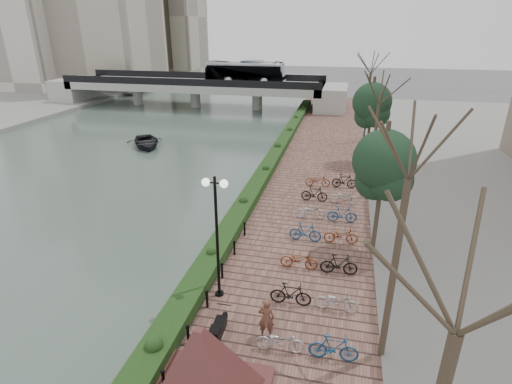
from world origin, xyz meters
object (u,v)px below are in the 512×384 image
(lamppost, at_px, (216,213))
(pedestrian, at_px, (266,318))
(boat, at_px, (146,142))
(motorcycle, at_px, (219,329))
(granite_monument, at_px, (202,370))

(lamppost, relative_size, pedestrian, 3.25)
(boat, bearing_deg, motorcycle, -91.40)
(motorcycle, xyz_separation_m, boat, (-14.78, 23.35, -0.51))
(motorcycle, height_order, boat, motorcycle)
(granite_monument, bearing_deg, pedestrian, 70.32)
(motorcycle, distance_m, pedestrian, 1.71)
(pedestrian, bearing_deg, motorcycle, 12.84)
(motorcycle, relative_size, pedestrian, 1.04)
(lamppost, height_order, motorcycle, lamppost)
(granite_monument, distance_m, lamppost, 5.81)
(granite_monument, relative_size, lamppost, 1.07)
(motorcycle, xyz_separation_m, pedestrian, (1.58, 0.59, 0.28))
(pedestrian, relative_size, boat, 0.34)
(lamppost, distance_m, motorcycle, 4.17)
(granite_monument, relative_size, boat, 1.16)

